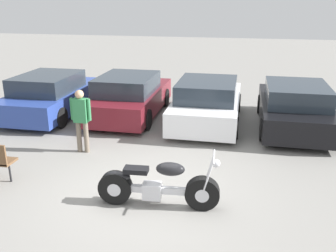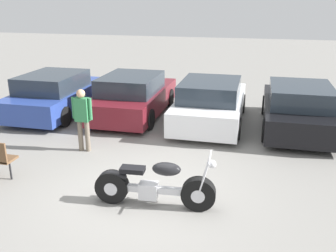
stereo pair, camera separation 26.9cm
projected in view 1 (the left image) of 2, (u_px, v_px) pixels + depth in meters
The scene contains 7 objects.
ground_plane at pixel (146, 193), 7.33m from camera, with size 60.00×60.00×0.00m, color gray.
motorcycle at pixel (156, 186), 6.79m from camera, with size 2.23×0.62×1.05m.
parked_car_blue at pixel (52, 95), 12.12m from camera, with size 1.96×4.12×1.34m.
parked_car_maroon at pixel (129, 97), 11.95m from camera, with size 1.96×4.12×1.34m.
parked_car_white at pixel (207, 103), 11.26m from camera, with size 1.96×4.12×1.34m.
parked_car_black at pixel (294, 107), 10.79m from camera, with size 1.96×4.12×1.34m.
person_standing at pixel (81, 116), 9.02m from camera, with size 0.52×0.21×1.57m.
Camera 1 is at (1.73, -6.28, 3.65)m, focal length 40.00 mm.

